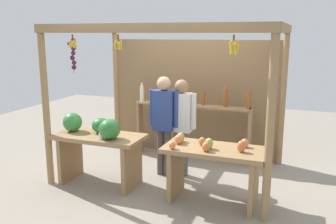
# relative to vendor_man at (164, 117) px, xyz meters

# --- Properties ---
(ground_plane) EXTENTS (12.00, 12.00, 0.00)m
(ground_plane) POSITION_rel_vendor_man_xyz_m (0.11, 0.11, -0.95)
(ground_plane) COLOR gray
(ground_plane) RESTS_ON ground
(market_stall) EXTENTS (3.29, 2.22, 2.36)m
(market_stall) POSITION_rel_vendor_man_xyz_m (0.10, 0.60, 0.43)
(market_stall) COLOR #99754C
(market_stall) RESTS_ON ground
(fruit_counter_left) EXTENTS (1.34, 0.67, 1.06)m
(fruit_counter_left) POSITION_rel_vendor_man_xyz_m (-0.79, -0.68, -0.26)
(fruit_counter_left) COLOR #99754C
(fruit_counter_left) RESTS_ON ground
(fruit_counter_right) EXTENTS (1.33, 0.64, 0.92)m
(fruit_counter_right) POSITION_rel_vendor_man_xyz_m (0.96, -0.68, -0.37)
(fruit_counter_right) COLOR #99754C
(fruit_counter_right) RESTS_ON ground
(bottle_shelf_unit) EXTENTS (2.11, 0.22, 1.36)m
(bottle_shelf_unit) POSITION_rel_vendor_man_xyz_m (0.18, 0.90, -0.15)
(bottle_shelf_unit) COLOR #99754C
(bottle_shelf_unit) RESTS_ON ground
(vendor_man) EXTENTS (0.48, 0.22, 1.59)m
(vendor_man) POSITION_rel_vendor_man_xyz_m (0.00, 0.00, 0.00)
(vendor_man) COLOR #534645
(vendor_man) RESTS_ON ground
(vendor_woman) EXTENTS (0.48, 0.21, 1.54)m
(vendor_woman) POSITION_rel_vendor_man_xyz_m (0.26, 0.09, -0.03)
(vendor_woman) COLOR #535859
(vendor_woman) RESTS_ON ground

